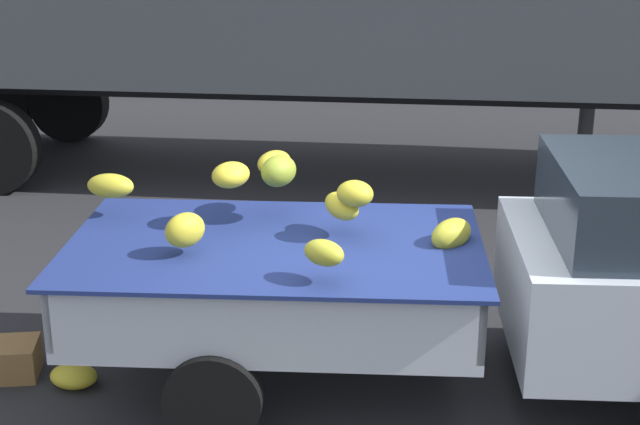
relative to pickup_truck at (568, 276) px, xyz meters
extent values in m
plane|color=#28282B|center=(-1.29, -0.07, -0.88)|extent=(220.00, 220.00, 0.00)
cube|color=gray|center=(-1.29, 9.84, -0.80)|extent=(80.00, 0.80, 0.16)
cube|color=#28333D|center=(0.41, 0.00, 0.56)|extent=(1.12, 1.46, 0.52)
cube|color=silver|center=(-2.03, -0.02, -0.30)|extent=(2.77, 1.68, 0.08)
cube|color=silver|center=(-2.03, 0.78, -0.04)|extent=(2.76, 0.07, 0.44)
cube|color=silver|center=(-2.02, -0.82, -0.04)|extent=(2.76, 0.07, 0.44)
cube|color=silver|center=(-0.67, -0.01, -0.04)|extent=(0.06, 1.65, 0.44)
cube|color=silver|center=(-3.38, -0.03, -0.04)|extent=(0.06, 1.65, 0.44)
cube|color=#B21914|center=(-2.03, 0.81, -0.08)|extent=(2.65, 0.04, 0.07)
cube|color=navy|center=(-2.03, -0.02, 0.19)|extent=(2.89, 1.80, 0.03)
ellipsoid|color=gold|center=(-2.59, -0.29, 0.38)|extent=(0.34, 0.35, 0.23)
ellipsoid|color=olive|center=(-2.04, 0.40, 0.59)|extent=(0.35, 0.38, 0.23)
ellipsoid|color=gold|center=(-2.09, 0.60, 0.60)|extent=(0.32, 0.39, 0.17)
ellipsoid|color=gold|center=(-1.64, -0.67, 0.40)|extent=(0.34, 0.32, 0.16)
ellipsoid|color=gold|center=(-3.30, 0.43, 0.44)|extent=(0.38, 0.24, 0.18)
ellipsoid|color=gold|center=(-1.48, 0.07, 0.54)|extent=(0.35, 0.34, 0.18)
ellipsoid|color=gold|center=(-0.81, 0.07, 0.26)|extent=(0.39, 0.42, 0.22)
ellipsoid|color=gold|center=(-1.57, 0.18, 0.41)|extent=(0.35, 0.41, 0.19)
ellipsoid|color=yellow|center=(-2.37, 0.28, 0.60)|extent=(0.36, 0.39, 0.18)
cylinder|color=black|center=(0.65, 0.80, -0.56)|extent=(0.64, 0.21, 0.64)
cylinder|color=black|center=(-2.36, 0.77, -0.56)|extent=(0.64, 0.21, 0.64)
cylinder|color=black|center=(-2.34, -0.82, -0.56)|extent=(0.64, 0.21, 0.64)
cube|color=black|center=(-2.16, 5.21, 0.22)|extent=(11.05, 0.91, 0.30)
cylinder|color=black|center=(-5.70, 6.58, -0.34)|extent=(1.09, 0.35, 1.08)
cylinder|color=#38383A|center=(1.14, 5.06, -0.26)|extent=(0.18, 0.18, 1.25)
ellipsoid|color=gold|center=(-3.48, -0.19, -0.80)|extent=(0.40, 0.34, 0.16)
cube|color=olive|center=(-4.05, -0.07, -0.75)|extent=(0.57, 0.44, 0.26)
camera|label=1|loc=(-1.31, -5.99, 2.54)|focal=52.30mm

